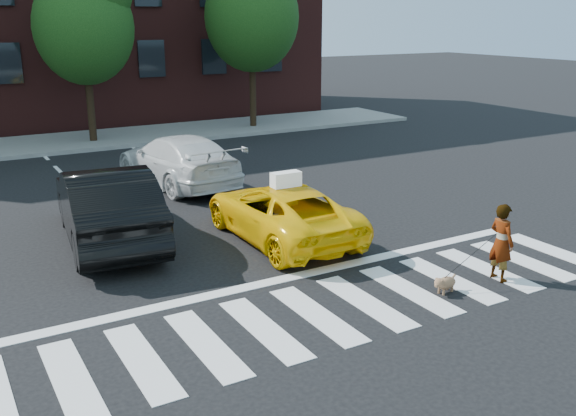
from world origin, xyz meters
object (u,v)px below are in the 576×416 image
at_px(tree_right, 252,5).
at_px(woman, 501,242).
at_px(taxi, 281,212).
at_px(dog, 445,283).
at_px(black_sedan, 107,205).
at_px(tree_mid, 84,15).
at_px(white_suv, 178,160).

relative_size(tree_right, woman, 5.15).
distance_m(taxi, dog, 4.23).
bearing_deg(woman, black_sedan, 47.05).
bearing_deg(dog, taxi, 94.87).
bearing_deg(tree_mid, dog, -83.65).
bearing_deg(taxi, white_suv, -86.91).
relative_size(tree_mid, woman, 4.75).
bearing_deg(tree_right, woman, -102.10).
distance_m(tree_mid, white_suv, 8.64).
xyz_separation_m(taxi, dog, (1.07, -4.07, -0.43)).
bearing_deg(tree_mid, black_sedan, -102.34).
height_order(tree_right, taxi, tree_right).
height_order(tree_mid, white_suv, tree_mid).
bearing_deg(black_sedan, white_suv, -121.60).
bearing_deg(taxi, tree_right, -114.23).
relative_size(white_suv, dog, 8.72).
bearing_deg(woman, tree_right, -9.73).
bearing_deg(woman, dog, 90.46).
bearing_deg(black_sedan, tree_right, -123.01).
bearing_deg(dog, tree_right, 63.92).
distance_m(tree_mid, dog, 18.11).
distance_m(white_suv, woman, 10.22).
height_order(black_sedan, white_suv, black_sedan).
bearing_deg(white_suv, woman, 99.02).
relative_size(tree_mid, tree_right, 0.92).
relative_size(black_sedan, white_suv, 1.01).
height_order(black_sedan, woman, black_sedan).
relative_size(taxi, white_suv, 0.89).
distance_m(tree_right, white_suv, 10.90).
bearing_deg(dog, black_sedan, 117.69).
xyz_separation_m(tree_right, woman, (-3.74, -17.44, -4.52)).
xyz_separation_m(taxi, white_suv, (-0.26, 5.75, 0.11)).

